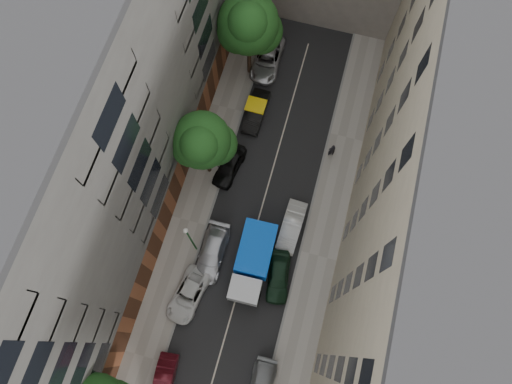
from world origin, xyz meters
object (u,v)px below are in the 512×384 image
(car_left_4, at_px, (229,166))
(car_left_5, at_px, (256,112))
(car_left_1, at_px, (164,381))
(tree_far, at_px, (249,26))
(car_left_3, at_px, (212,253))
(car_left_2, at_px, (188,295))
(tree_mid, at_px, (203,143))
(tarp_truck, at_px, (253,262))
(pedestrian, at_px, (332,150))
(car_left_6, at_px, (267,59))
(car_right_2, at_px, (278,277))
(car_right_3, at_px, (291,227))
(lamp_post, at_px, (190,238))

(car_left_4, relative_size, car_left_5, 0.96)
(car_left_1, height_order, tree_far, tree_far)
(tree_far, bearing_deg, car_left_3, -84.39)
(car_left_2, height_order, car_left_5, car_left_5)
(tree_mid, bearing_deg, car_left_2, -81.62)
(tarp_truck, relative_size, car_left_3, 1.26)
(car_left_4, distance_m, pedestrian, 8.86)
(car_left_6, distance_m, pedestrian, 10.86)
(car_right_2, relative_size, car_right_3, 0.95)
(car_left_5, xyz_separation_m, lamp_post, (-1.40, -13.10, 3.27))
(car_right_2, bearing_deg, car_left_1, -132.05)
(car_left_6, distance_m, tree_mid, 13.11)
(pedestrian, bearing_deg, tarp_truck, 46.01)
(car_right_2, relative_size, pedestrian, 2.47)
(car_right_2, bearing_deg, lamp_post, 166.75)
(car_left_1, bearing_deg, car_right_2, 51.45)
(car_left_5, bearing_deg, car_left_1, -90.57)
(tree_mid, bearing_deg, pedestrian, 24.05)
(car_left_1, height_order, car_left_3, car_left_3)
(tarp_truck, relative_size, lamp_post, 1.01)
(car_left_3, relative_size, car_left_5, 1.13)
(pedestrian, bearing_deg, car_left_1, 44.91)
(car_left_1, relative_size, tree_far, 0.42)
(car_left_4, xyz_separation_m, tree_far, (-0.90, 9.75, 5.83))
(tarp_truck, xyz_separation_m, car_left_5, (-3.40, 13.13, -0.86))
(car_left_2, relative_size, car_right_3, 1.03)
(car_left_2, bearing_deg, car_left_3, 86.82)
(car_left_3, bearing_deg, tree_far, 95.23)
(car_left_4, height_order, car_left_6, car_left_6)
(car_left_5, relative_size, pedestrian, 2.55)
(car_left_3, xyz_separation_m, pedestrian, (7.30, 11.19, 0.29))
(car_left_6, relative_size, lamp_post, 0.87)
(car_right_2, xyz_separation_m, lamp_post, (-7.00, 0.50, 3.26))
(car_left_2, height_order, car_left_6, car_left_6)
(car_left_1, height_order, car_left_5, car_left_5)
(car_left_6, bearing_deg, pedestrian, -45.86)
(car_left_5, height_order, lamp_post, lamp_post)
(car_left_5, height_order, pedestrian, pedestrian)
(tarp_truck, distance_m, car_left_1, 10.84)
(car_right_3, bearing_deg, car_right_2, -87.94)
(car_left_1, distance_m, car_left_3, 9.99)
(tree_far, relative_size, pedestrian, 5.43)
(car_left_4, distance_m, tree_mid, 5.44)
(pedestrian, bearing_deg, car_left_6, -69.18)
(car_left_6, relative_size, tree_far, 0.57)
(car_left_2, xyz_separation_m, car_left_6, (0.36, 22.40, 0.11))
(car_left_1, bearing_deg, tree_mid, 90.28)
(pedestrian, bearing_deg, car_left_3, 32.22)
(car_left_3, xyz_separation_m, car_left_5, (0.00, 13.20, 0.00))
(car_left_5, relative_size, tree_far, 0.47)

